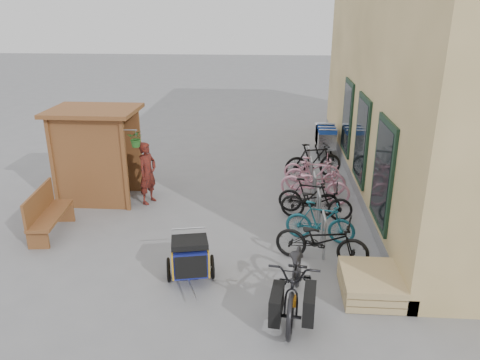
# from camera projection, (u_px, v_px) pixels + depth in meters

# --- Properties ---
(ground) EXTENTS (80.00, 80.00, 0.00)m
(ground) POSITION_uv_depth(u_px,v_px,m) (211.00, 249.00, 9.77)
(ground) COLOR gray
(building) EXTENTS (6.07, 13.00, 7.00)m
(building) POSITION_uv_depth(u_px,v_px,m) (475.00, 57.00, 12.31)
(building) COLOR #E3C182
(building) RESTS_ON ground
(kiosk) EXTENTS (2.49, 1.65, 2.40)m
(kiosk) POSITION_uv_depth(u_px,v_px,m) (93.00, 142.00, 11.74)
(kiosk) COLOR brown
(kiosk) RESTS_ON ground
(bike_rack) EXTENTS (0.05, 5.35, 0.86)m
(bike_rack) POSITION_uv_depth(u_px,v_px,m) (314.00, 187.00, 11.67)
(bike_rack) COLOR #A5A8AD
(bike_rack) RESTS_ON ground
(pallet_stack) EXTENTS (1.00, 1.20, 0.40)m
(pallet_stack) POSITION_uv_depth(u_px,v_px,m) (370.00, 284.00, 8.19)
(pallet_stack) COLOR tan
(pallet_stack) RESTS_ON ground
(bench) EXTENTS (0.67, 1.69, 1.04)m
(bench) POSITION_uv_depth(u_px,v_px,m) (46.00, 212.00, 10.23)
(bench) COLOR brown
(bench) RESTS_ON ground
(shopping_carts) EXTENTS (0.61, 1.67, 1.09)m
(shopping_carts) POSITION_uv_depth(u_px,v_px,m) (325.00, 136.00, 15.76)
(shopping_carts) COLOR silver
(shopping_carts) RESTS_ON ground
(child_trailer) EXTENTS (0.94, 1.50, 0.87)m
(child_trailer) POSITION_uv_depth(u_px,v_px,m) (190.00, 256.00, 8.57)
(child_trailer) COLOR navy
(child_trailer) RESTS_ON ground
(cargo_bike) EXTENTS (1.03, 2.28, 1.16)m
(cargo_bike) POSITION_uv_depth(u_px,v_px,m) (296.00, 280.00, 7.64)
(cargo_bike) COLOR black
(cargo_bike) RESTS_ON ground
(person_kiosk) EXTENTS (0.59, 0.69, 1.60)m
(person_kiosk) POSITION_uv_depth(u_px,v_px,m) (148.00, 173.00, 11.81)
(person_kiosk) COLOR maroon
(person_kiosk) RESTS_ON ground
(bike_0) EXTENTS (1.95, 1.11, 0.97)m
(bike_0) POSITION_uv_depth(u_px,v_px,m) (322.00, 240.00, 9.13)
(bike_0) COLOR black
(bike_0) RESTS_ON ground
(bike_1) EXTENTS (1.56, 0.78, 0.90)m
(bike_1) POSITION_uv_depth(u_px,v_px,m) (320.00, 222.00, 9.98)
(bike_1) COLOR #1C5E70
(bike_1) RESTS_ON ground
(bike_2) EXTENTS (1.75, 0.80, 0.89)m
(bike_2) POSITION_uv_depth(u_px,v_px,m) (317.00, 201.00, 11.02)
(bike_2) COLOR black
(bike_2) RESTS_ON ground
(bike_3) EXTENTS (1.56, 0.73, 0.90)m
(bike_3) POSITION_uv_depth(u_px,v_px,m) (309.00, 197.00, 11.28)
(bike_3) COLOR black
(bike_3) RESTS_ON ground
(bike_4) EXTENTS (1.94, 1.19, 0.96)m
(bike_4) POSITION_uv_depth(u_px,v_px,m) (315.00, 184.00, 12.01)
(bike_4) COLOR pink
(bike_4) RESTS_ON ground
(bike_5) EXTENTS (1.73, 0.87, 1.00)m
(bike_5) POSITION_uv_depth(u_px,v_px,m) (315.00, 175.00, 12.53)
(bike_5) COLOR pink
(bike_5) RESTS_ON ground
(bike_6) EXTENTS (1.64, 0.75, 0.83)m
(bike_6) POSITION_uv_depth(u_px,v_px,m) (312.00, 168.00, 13.34)
(bike_6) COLOR pink
(bike_6) RESTS_ON ground
(bike_7) EXTENTS (1.81, 0.98, 1.05)m
(bike_7) POSITION_uv_depth(u_px,v_px,m) (313.00, 161.00, 13.64)
(bike_7) COLOR black
(bike_7) RESTS_ON ground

